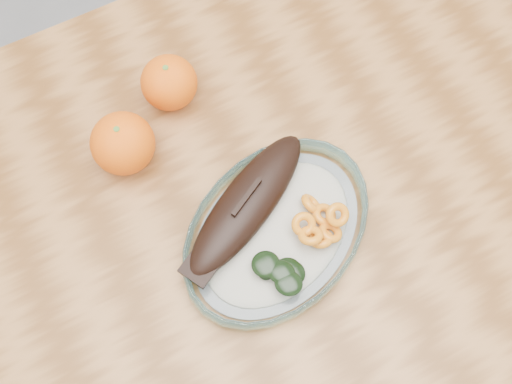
# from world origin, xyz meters

# --- Properties ---
(ground) EXTENTS (3.00, 3.00, 0.00)m
(ground) POSITION_xyz_m (0.00, 0.00, 0.00)
(ground) COLOR slate
(ground) RESTS_ON ground
(dining_table) EXTENTS (1.20, 0.80, 0.75)m
(dining_table) POSITION_xyz_m (0.00, 0.00, 0.65)
(dining_table) COLOR brown
(dining_table) RESTS_ON ground
(plated_meal) EXTENTS (0.68, 0.68, 0.08)m
(plated_meal) POSITION_xyz_m (-0.00, -0.05, 0.77)
(plated_meal) COLOR white
(plated_meal) RESTS_ON dining_table
(orange_left) EXTENTS (0.09, 0.09, 0.09)m
(orange_left) POSITION_xyz_m (-0.14, 0.14, 0.79)
(orange_left) COLOR #EA5504
(orange_left) RESTS_ON dining_table
(orange_right) EXTENTS (0.08, 0.08, 0.08)m
(orange_right) POSITION_xyz_m (-0.04, 0.20, 0.79)
(orange_right) COLOR #EA5504
(orange_right) RESTS_ON dining_table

